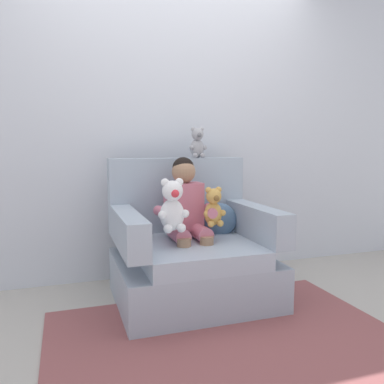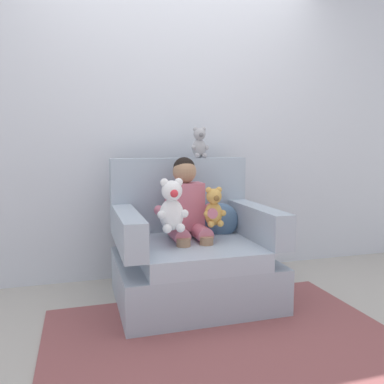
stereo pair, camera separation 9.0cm
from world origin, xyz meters
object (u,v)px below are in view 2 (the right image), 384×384
Objects in this scene: armchair at (191,255)px; seated_child at (187,210)px; plush_white at (172,207)px; plush_grey_on_backrest at (199,143)px; throw_pillow at (221,220)px; plush_honey at (214,208)px.

seated_child is at bearing 134.07° from armchair.
armchair is at bearing -53.21° from seated_child.
plush_grey_on_backrest reaches higher than plush_white.
seated_child is 3.17× the size of throw_pillow.
throw_pillow is at bearing 24.37° from armchair.
seated_child is at bearing -120.41° from plush_grey_on_backrest.
seated_child reaches higher than plush_honey.
seated_child is 3.39× the size of plush_grey_on_backrest.
armchair is 1.28× the size of seated_child.
armchair is 0.87m from plush_grey_on_backrest.
throw_pillow is at bearing 23.38° from plush_white.
plush_honey is (0.13, -0.10, 0.35)m from armchair.
seated_child reaches higher than throw_pillow.
throw_pillow is (0.11, -0.21, -0.58)m from plush_grey_on_backrest.
plush_grey_on_backrest is 0.94× the size of throw_pillow.
plush_honey is at bearing -37.46° from armchair.
plush_grey_on_backrest is at bearing 87.38° from plush_honey.
plush_white is 1.27× the size of plush_honey.
plush_white is 1.33× the size of throw_pillow.
armchair is 0.39m from plush_honey.
plush_white is 0.32m from plush_honey.
seated_child is at bearing 41.63° from plush_white.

